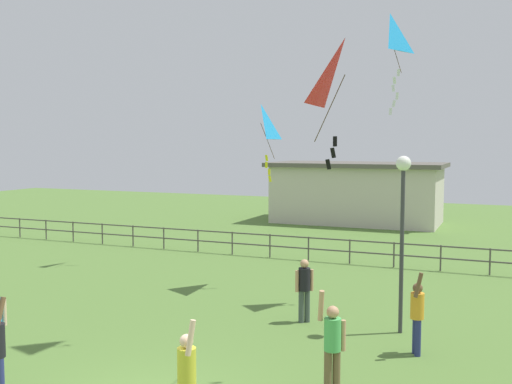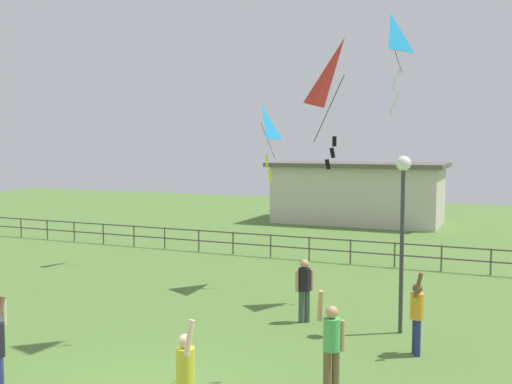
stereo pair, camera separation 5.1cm
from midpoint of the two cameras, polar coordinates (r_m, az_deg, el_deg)
The scene contains 10 objects.
lamppost at distance 14.65m, azimuth 13.99°, elevation -1.17°, with size 0.36×0.36×4.31m.
person_1 at distance 9.85m, azimuth -6.63°, elevation -17.06°, with size 0.46×0.39×1.90m.
person_2 at distance 11.20m, azimuth 7.40°, elevation -14.17°, with size 0.50×0.35×1.97m.
person_4 at distance 13.60m, azimuth 15.28°, elevation -11.12°, with size 0.30×0.50×1.86m.
person_6 at distance 15.49m, azimuth 4.76°, elevation -9.00°, with size 0.40×0.35×1.64m.
kite_0 at distance 11.53m, azimuth 8.56°, elevation 10.87°, with size 0.92×1.20×2.43m.
kite_1 at distance 17.90m, azimuth 12.85°, elevation 14.21°, with size 0.77×1.04×2.86m.
kite_2 at distance 18.95m, azimuth 0.60°, elevation 6.47°, with size 0.75×1.20×2.44m.
waterfront_railing at distance 23.29m, azimuth 7.58°, elevation -5.20°, with size 36.03×0.06×0.95m.
pavilion_building at distance 35.18m, azimuth 9.80°, elevation -0.03°, with size 9.92×5.11×3.51m.
Camera 2 is at (5.81, -8.09, 4.59)m, focal length 41.70 mm.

